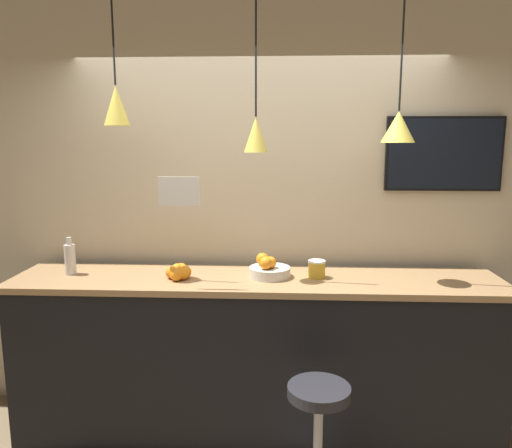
{
  "coord_description": "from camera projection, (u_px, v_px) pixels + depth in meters",
  "views": [
    {
      "loc": [
        0.16,
        -2.35,
        1.98
      ],
      "look_at": [
        0.0,
        0.73,
        1.43
      ],
      "focal_mm": 35.0,
      "sensor_mm": 36.0,
      "label": 1
    }
  ],
  "objects": [
    {
      "name": "orange_pile",
      "position": [
        180.0,
        272.0,
        3.18
      ],
      "size": [
        0.16,
        0.24,
        0.08
      ],
      "color": "orange",
      "rests_on": "service_counter"
    },
    {
      "name": "spread_jar",
      "position": [
        317.0,
        269.0,
        3.18
      ],
      "size": [
        0.11,
        0.11,
        0.11
      ],
      "color": "gold",
      "rests_on": "service_counter"
    },
    {
      "name": "back_wall",
      "position": [
        259.0,
        211.0,
        3.53
      ],
      "size": [
        8.0,
        0.06,
        2.9
      ],
      "color": "beige",
      "rests_on": "ground_plane"
    },
    {
      "name": "service_counter",
      "position": [
        256.0,
        357.0,
        3.28
      ],
      "size": [
        3.13,
        0.61,
        1.08
      ],
      "color": "black",
      "rests_on": "ground_plane"
    },
    {
      "name": "pendant_lamp_left",
      "position": [
        116.0,
        105.0,
        3.03
      ],
      "size": [
        0.16,
        0.16,
        0.76
      ],
      "color": "black"
    },
    {
      "name": "pendant_lamp_middle",
      "position": [
        256.0,
        133.0,
        3.01
      ],
      "size": [
        0.14,
        0.14,
        0.92
      ],
      "color": "black"
    },
    {
      "name": "hanging_menu_board",
      "position": [
        179.0,
        191.0,
        2.89
      ],
      "size": [
        0.24,
        0.01,
        0.17
      ],
      "color": "white"
    },
    {
      "name": "pendant_lamp_right",
      "position": [
        398.0,
        126.0,
        2.96
      ],
      "size": [
        0.2,
        0.2,
        0.87
      ],
      "color": "black"
    },
    {
      "name": "mounted_tv",
      "position": [
        444.0,
        154.0,
        3.34
      ],
      "size": [
        0.77,
        0.04,
        0.5
      ],
      "color": "black"
    },
    {
      "name": "juice_bottle",
      "position": [
        70.0,
        259.0,
        3.25
      ],
      "size": [
        0.07,
        0.07,
        0.25
      ],
      "color": "silver",
      "rests_on": "service_counter"
    },
    {
      "name": "fruit_bowl",
      "position": [
        269.0,
        269.0,
        3.2
      ],
      "size": [
        0.26,
        0.26,
        0.15
      ],
      "color": "beige",
      "rests_on": "service_counter"
    },
    {
      "name": "bar_stool",
      "position": [
        318.0,
        433.0,
        2.66
      ],
      "size": [
        0.45,
        0.45,
        0.68
      ],
      "color": "#B7B7BC",
      "rests_on": "ground_plane"
    }
  ]
}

